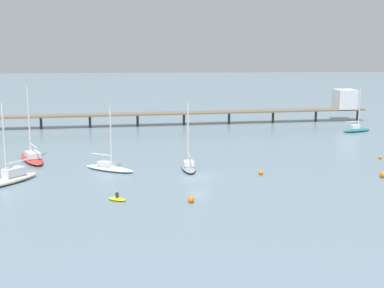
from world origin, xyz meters
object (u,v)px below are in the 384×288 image
sailboat_teal (356,129)px  dinghy_yellow (117,199)px  mooring_buoy_near (380,157)px  sailboat_cream (10,177)px  mooring_buoy_inner (261,172)px  pier (260,107)px  sailboat_white (109,167)px  mooring_buoy_outer (383,174)px  sailboat_gray (188,165)px  sailboat_red (32,157)px  mooring_buoy_mid (191,199)px

sailboat_teal → dinghy_yellow: 59.92m
dinghy_yellow → mooring_buoy_near: dinghy_yellow is taller
sailboat_cream → mooring_buoy_inner: (32.15, 2.35, -0.44)m
pier → mooring_buoy_near: size_ratio=141.82×
sailboat_teal → mooring_buoy_near: 23.79m
sailboat_cream → sailboat_white: size_ratio=1.15×
dinghy_yellow → pier: bearing=64.3°
sailboat_teal → dinghy_yellow: size_ratio=3.44×
sailboat_teal → mooring_buoy_outer: sailboat_teal is taller
sailboat_gray → mooring_buoy_inner: 10.15m
pier → mooring_buoy_inner: pier is taller
sailboat_white → mooring_buoy_inner: sailboat_white is taller
sailboat_red → sailboat_white: bearing=-28.9°
sailboat_white → sailboat_teal: size_ratio=1.07×
sailboat_red → mooring_buoy_mid: (22.21, -21.95, -0.28)m
sailboat_white → dinghy_yellow: bearing=-81.5°
mooring_buoy_mid → mooring_buoy_near: 35.84m
pier → mooring_buoy_outer: pier is taller
mooring_buoy_mid → mooring_buoy_outer: 27.34m
mooring_buoy_mid → mooring_buoy_outer: mooring_buoy_outer is taller
sailboat_white → dinghy_yellow: size_ratio=3.68×
mooring_buoy_outer → sailboat_cream: bearing=179.9°
sailboat_white → sailboat_gray: 10.93m
sailboat_white → mooring_buoy_near: bearing=6.8°
sailboat_cream → mooring_buoy_mid: 24.13m
mooring_buoy_inner → sailboat_white: bearing=170.1°
sailboat_teal → mooring_buoy_near: size_ratio=15.32×
pier → sailboat_cream: sailboat_cream is taller
sailboat_cream → sailboat_red: 12.41m
pier → sailboat_red: size_ratio=7.04×
dinghy_yellow → mooring_buoy_outer: 34.88m
mooring_buoy_inner → mooring_buoy_near: size_ratio=1.18×
sailboat_white → mooring_buoy_inner: bearing=-9.9°
sailboat_gray → mooring_buoy_near: 29.43m
dinghy_yellow → mooring_buoy_outer: (33.92, 8.14, 0.22)m
sailboat_gray → sailboat_red: sailboat_red is taller
pier → sailboat_teal: sailboat_teal is taller
sailboat_teal → dinghy_yellow: sailboat_teal is taller
sailboat_cream → sailboat_gray: (22.70, 6.03, -0.18)m
mooring_buoy_near → sailboat_cream: bearing=-168.4°
mooring_buoy_inner → mooring_buoy_outer: 15.84m
mooring_buoy_inner → pier: bearing=80.0°
dinghy_yellow → sailboat_cream: bearing=149.4°
sailboat_white → mooring_buoy_mid: size_ratio=11.79×
sailboat_gray → mooring_buoy_mid: size_ratio=12.32×
sailboat_cream → mooring_buoy_mid: size_ratio=13.52×
sailboat_teal → mooring_buoy_outer: bearing=-104.2°
dinghy_yellow → sailboat_gray: bearing=58.3°
sailboat_gray → mooring_buoy_near: (29.06, 4.62, -0.31)m
sailboat_cream → mooring_buoy_outer: 47.81m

